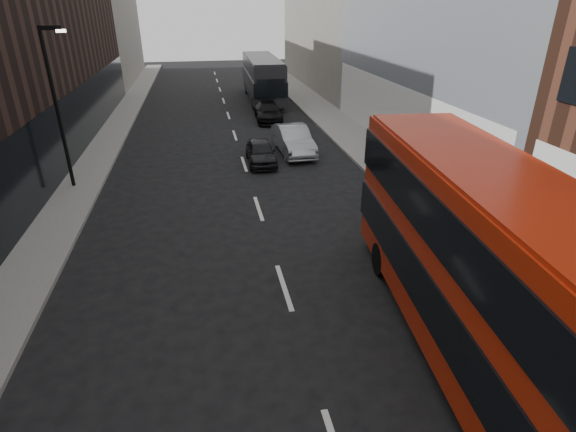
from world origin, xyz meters
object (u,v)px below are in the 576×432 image
grey_bus (263,78)px  car_b (293,140)px  car_a (261,152)px  street_lamp (57,99)px  red_bus (485,261)px  car_c (268,112)px

grey_bus → car_b: (-0.49, -16.07, -1.20)m
grey_bus → car_a: grey_bus is taller
street_lamp → red_bus: bearing=-48.2°
car_b → car_c: size_ratio=1.04×
street_lamp → car_c: size_ratio=1.52×
red_bus → grey_bus: 33.20m
car_b → car_c: 8.31m
grey_bus → car_b: 16.13m
car_a → car_b: bearing=35.8°
street_lamp → red_bus: (12.22, -13.65, -1.54)m
car_a → car_c: bearing=80.2°
grey_bus → car_c: (-0.72, -7.77, -1.33)m
street_lamp → car_a: street_lamp is taller
street_lamp → grey_bus: size_ratio=0.60×
street_lamp → car_c: bearing=46.8°
grey_bus → car_a: bearing=-96.9°
grey_bus → car_c: grey_bus is taller
car_b → car_a: bearing=-147.9°
red_bus → grey_bus: red_bus is taller
red_bus → car_b: size_ratio=2.50×
street_lamp → car_b: 12.27m
street_lamp → car_b: bearing=17.1°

